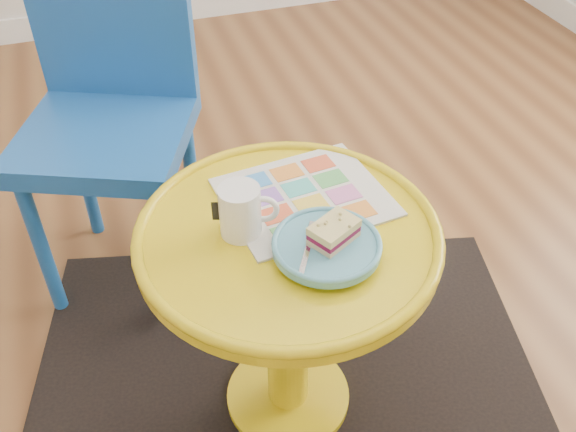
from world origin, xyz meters
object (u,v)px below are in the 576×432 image
object	(u,v)px
mug	(241,210)
plate	(327,246)
newspaper	(305,197)
side_table	(288,288)
chair	(110,101)

from	to	relation	value
mug	plate	size ratio (longest dim) A/B	0.56
newspaper	plate	distance (m)	0.17
mug	plate	bearing A→B (deg)	-20.93
side_table	mug	bearing A→B (deg)	162.50
side_table	chair	bearing A→B (deg)	112.81
side_table	mug	world-z (taller)	mug
side_table	plate	xyz separation A→B (m)	(0.05, -0.08, 0.18)
chair	plate	bearing A→B (deg)	-42.75
chair	plate	world-z (taller)	chair
side_table	mug	distance (m)	0.24
newspaper	mug	xyz separation A→B (m)	(-0.15, -0.06, 0.05)
chair	mug	distance (m)	0.66
side_table	chair	size ratio (longest dim) A/B	0.63
newspaper	mug	distance (m)	0.17
newspaper	plate	bearing A→B (deg)	-102.20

